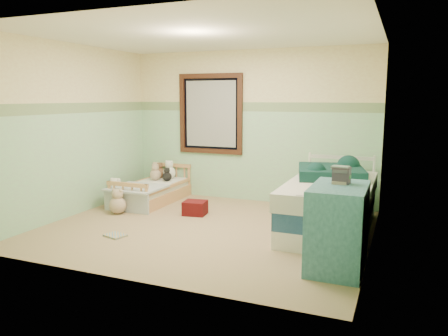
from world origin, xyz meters
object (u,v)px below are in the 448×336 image
at_px(twin_bed_frame, 329,223).
at_px(red_pillow, 195,208).
at_px(toddler_bed_frame, 152,196).
at_px(plush_floor_tan, 118,205).
at_px(dresser, 338,227).
at_px(floor_book, 115,235).
at_px(plush_floor_cream, 116,195).

distance_m(twin_bed_frame, red_pillow, 1.98).
relative_size(toddler_bed_frame, plush_floor_tan, 5.67).
bearing_deg(dresser, floor_book, -179.55).
bearing_deg(plush_floor_tan, toddler_bed_frame, 85.59).
height_order(plush_floor_tan, red_pillow, plush_floor_tan).
xyz_separation_m(toddler_bed_frame, plush_floor_cream, (-0.48, -0.36, 0.05)).
bearing_deg(red_pillow, plush_floor_tan, -160.14).
bearing_deg(toddler_bed_frame, plush_floor_tan, -94.41).
bearing_deg(plush_floor_cream, plush_floor_tan, -51.36).
bearing_deg(plush_floor_cream, twin_bed_frame, -2.88).
xyz_separation_m(twin_bed_frame, dresser, (0.27, -1.24, 0.32)).
xyz_separation_m(red_pillow, floor_book, (-0.47, -1.32, -0.09)).
height_order(red_pillow, floor_book, red_pillow).
height_order(plush_floor_cream, floor_book, plush_floor_cream).
bearing_deg(plush_floor_tan, plush_floor_cream, 128.64).
relative_size(toddler_bed_frame, twin_bed_frame, 0.74).
xyz_separation_m(twin_bed_frame, floor_book, (-2.45, -1.26, -0.10)).
height_order(dresser, red_pillow, dresser).
height_order(toddler_bed_frame, dresser, dresser).
bearing_deg(twin_bed_frame, floor_book, -152.81).
xyz_separation_m(dresser, floor_book, (-2.72, -0.02, -0.42)).
height_order(dresser, floor_book, dresser).
height_order(plush_floor_cream, plush_floor_tan, plush_floor_cream).
xyz_separation_m(toddler_bed_frame, dresser, (3.28, -1.77, 0.33)).
distance_m(plush_floor_cream, twin_bed_frame, 3.49).
xyz_separation_m(plush_floor_cream, twin_bed_frame, (3.48, -0.18, -0.04)).
relative_size(twin_bed_frame, dresser, 2.32).
relative_size(dresser, red_pillow, 2.62).
bearing_deg(twin_bed_frame, toddler_bed_frame, 170.00).
distance_m(plush_floor_cream, dresser, 4.02).
height_order(plush_floor_cream, dresser, dresser).
relative_size(twin_bed_frame, floor_book, 7.84).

